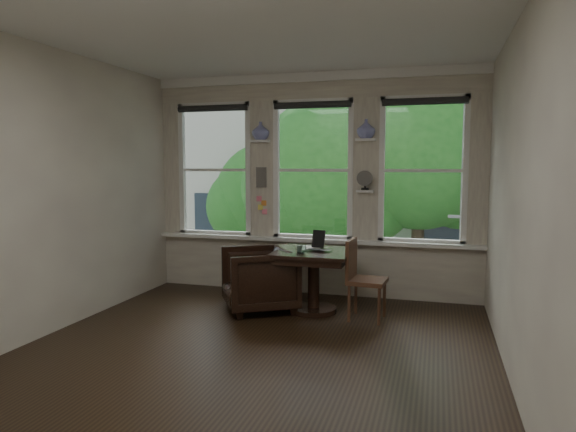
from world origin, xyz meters
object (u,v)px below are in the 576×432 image
(armchair_left, at_px, (259,279))
(side_chair_right, at_px, (367,280))
(table, at_px, (314,281))
(mug, at_px, (299,249))
(laptop, at_px, (318,251))

(armchair_left, distance_m, side_chair_right, 1.32)
(armchair_left, xyz_separation_m, side_chair_right, (1.32, -0.01, 0.07))
(armchair_left, height_order, side_chair_right, side_chair_right)
(table, height_order, mug, mug)
(side_chair_right, bearing_deg, armchair_left, 93.83)
(table, height_order, laptop, laptop)
(table, xyz_separation_m, armchair_left, (-0.66, -0.12, 0.01))
(table, relative_size, armchair_left, 1.06)
(side_chair_right, distance_m, mug, 0.87)
(laptop, bearing_deg, mug, -150.23)
(side_chair_right, relative_size, laptop, 3.09)
(table, bearing_deg, mug, -131.25)
(table, distance_m, laptop, 0.40)
(armchair_left, relative_size, laptop, 2.85)
(side_chair_right, bearing_deg, table, 83.38)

